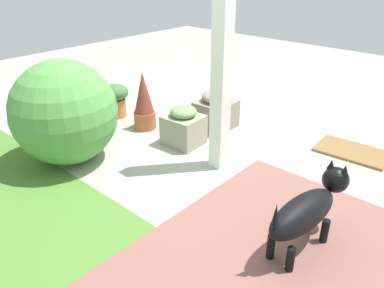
% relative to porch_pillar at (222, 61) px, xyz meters
% --- Properties ---
extents(ground_plane, '(12.00, 12.00, 0.00)m').
position_rel_porch_pillar_xyz_m(ground_plane, '(-0.16, 0.08, -1.05)').
color(ground_plane, '#A3A493').
extents(brick_path, '(1.80, 2.40, 0.02)m').
position_rel_porch_pillar_xyz_m(brick_path, '(-1.16, 0.88, -1.04)').
color(brick_path, brown).
rests_on(brick_path, ground).
extents(porch_pillar, '(0.14, 0.14, 2.09)m').
position_rel_porch_pillar_xyz_m(porch_pillar, '(0.00, 0.00, 0.00)').
color(porch_pillar, white).
rests_on(porch_pillar, ground).
extents(stone_planter_nearest, '(0.42, 0.45, 0.47)m').
position_rel_porch_pillar_xyz_m(stone_planter_nearest, '(0.60, -0.71, -0.83)').
color(stone_planter_nearest, gray).
rests_on(stone_planter_nearest, ground).
extents(stone_planter_near, '(0.41, 0.39, 0.44)m').
position_rel_porch_pillar_xyz_m(stone_planter_near, '(0.58, -0.12, -0.84)').
color(stone_planter_near, gray).
rests_on(stone_planter_near, ground).
extents(round_shrub, '(1.03, 1.03, 1.03)m').
position_rel_porch_pillar_xyz_m(round_shrub, '(1.20, 0.90, -0.53)').
color(round_shrub, '#509144').
rests_on(round_shrub, ground).
extents(terracotta_pot_spiky, '(0.26, 0.26, 0.69)m').
position_rel_porch_pillar_xyz_m(terracotta_pot_spiky, '(1.22, -0.12, -0.71)').
color(terracotta_pot_spiky, '#A75731').
rests_on(terracotta_pot_spiky, ground).
extents(terracotta_pot_broad, '(0.34, 0.34, 0.43)m').
position_rel_porch_pillar_xyz_m(terracotta_pot_broad, '(1.77, -0.13, -0.80)').
color(terracotta_pot_broad, '#B36A39').
rests_on(terracotta_pot_broad, ground).
extents(dog, '(0.30, 0.84, 0.57)m').
position_rel_porch_pillar_xyz_m(dog, '(-1.18, 0.53, -0.71)').
color(dog, black).
rests_on(dog, ground).
extents(doormat, '(0.74, 0.49, 0.03)m').
position_rel_porch_pillar_xyz_m(doormat, '(-0.90, -1.15, -1.03)').
color(doormat, brown).
rests_on(doormat, ground).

